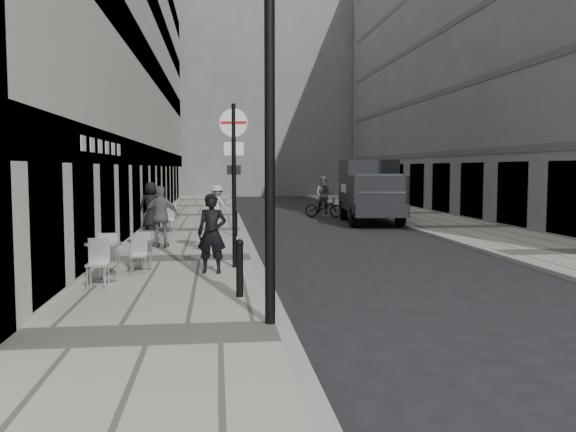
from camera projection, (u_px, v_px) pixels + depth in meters
name	position (u px, v px, depth m)	size (l,w,h in m)	color
ground	(314.00, 408.00, 6.48)	(120.00, 120.00, 0.00)	black
sidewalk	(192.00, 231.00, 24.06)	(4.00, 60.00, 0.12)	gray
far_sidewalk	(459.00, 228.00, 25.33)	(4.00, 60.00, 0.12)	gray
building_left	(111.00, 34.00, 29.33)	(4.00, 45.00, 18.00)	#B5B1A5
building_right	(507.00, 24.00, 31.56)	(6.00, 45.00, 20.00)	slate
building_far	(241.00, 84.00, 61.23)	(24.00, 16.00, 22.00)	slate
walking_man	(212.00, 233.00, 14.02)	(0.67, 0.44, 1.84)	black
sign_post	(234.00, 163.00, 14.70)	(0.68, 0.15, 3.96)	black
lamppost	(270.00, 97.00, 9.26)	(0.28, 0.28, 6.31)	black
bollard_near	(240.00, 270.00, 11.46)	(0.14, 0.14, 1.02)	black
bollard_far	(236.00, 224.00, 21.71)	(0.12, 0.12, 0.87)	black
panel_van	(370.00, 188.00, 28.19)	(2.86, 6.36, 2.91)	black
cyclist	(324.00, 201.00, 31.41)	(2.08, 1.40, 2.12)	black
pedestrian_a	(161.00, 217.00, 18.57)	(1.11, 0.46, 1.89)	#5C5D61
pedestrian_b	(217.00, 205.00, 25.93)	(1.10, 0.63, 1.71)	#ADA69F
pedestrian_c	(151.00, 206.00, 24.00)	(0.92, 0.60, 1.88)	black
cafe_table_near	(104.00, 259.00, 12.83)	(0.78, 1.76, 1.00)	silver
cafe_table_mid	(142.00, 252.00, 14.45)	(0.67, 1.51, 0.86)	#B8B8BA
cafe_table_far	(170.00, 218.00, 23.07)	(0.79, 1.78, 1.01)	silver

